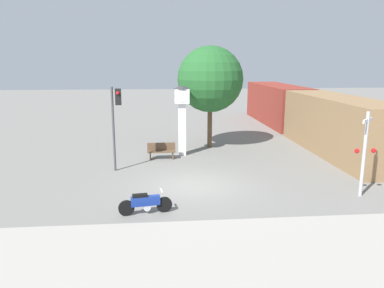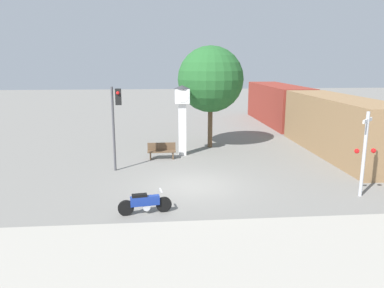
{
  "view_description": "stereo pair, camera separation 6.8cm",
  "coord_description": "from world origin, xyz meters",
  "px_view_note": "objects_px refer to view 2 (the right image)",
  "views": [
    {
      "loc": [
        -1.55,
        -15.94,
        5.48
      ],
      "look_at": [
        0.07,
        1.78,
        1.53
      ],
      "focal_mm": 35.0,
      "sensor_mm": 36.0,
      "label": 1
    },
    {
      "loc": [
        -1.48,
        -15.94,
        5.48
      ],
      "look_at": [
        0.07,
        1.78,
        1.53
      ],
      "focal_mm": 35.0,
      "sensor_mm": 36.0,
      "label": 2
    }
  ],
  "objects_px": {
    "railroad_crossing_signal": "(365,151)",
    "traffic_light": "(116,114)",
    "bench": "(162,150)",
    "street_tree": "(211,79)",
    "clock_tower": "(182,109)",
    "freight_train": "(302,113)",
    "motorcycle": "(145,203)"
  },
  "relations": [
    {
      "from": "freight_train",
      "to": "railroad_crossing_signal",
      "type": "relative_size",
      "value": 6.49
    },
    {
      "from": "motorcycle",
      "to": "railroad_crossing_signal",
      "type": "relative_size",
      "value": 0.56
    },
    {
      "from": "motorcycle",
      "to": "traffic_light",
      "type": "height_order",
      "value": "traffic_light"
    },
    {
      "from": "railroad_crossing_signal",
      "to": "street_tree",
      "type": "xyz_separation_m",
      "value": [
        -5.01,
        9.58,
        2.43
      ]
    },
    {
      "from": "motorcycle",
      "to": "clock_tower",
      "type": "height_order",
      "value": "clock_tower"
    },
    {
      "from": "motorcycle",
      "to": "traffic_light",
      "type": "relative_size",
      "value": 0.46
    },
    {
      "from": "freight_train",
      "to": "traffic_light",
      "type": "relative_size",
      "value": 5.37
    },
    {
      "from": "street_tree",
      "to": "motorcycle",
      "type": "bearing_deg",
      "value": -109.8
    },
    {
      "from": "bench",
      "to": "motorcycle",
      "type": "bearing_deg",
      "value": -94.9
    },
    {
      "from": "traffic_light",
      "to": "street_tree",
      "type": "height_order",
      "value": "street_tree"
    },
    {
      "from": "freight_train",
      "to": "railroad_crossing_signal",
      "type": "distance_m",
      "value": 13.25
    },
    {
      "from": "motorcycle",
      "to": "traffic_light",
      "type": "distance_m",
      "value": 6.47
    },
    {
      "from": "clock_tower",
      "to": "railroad_crossing_signal",
      "type": "xyz_separation_m",
      "value": [
        6.92,
        -7.67,
        -0.8
      ]
    },
    {
      "from": "freight_train",
      "to": "traffic_light",
      "type": "distance_m",
      "value": 15.36
    },
    {
      "from": "freight_train",
      "to": "traffic_light",
      "type": "bearing_deg",
      "value": -146.94
    },
    {
      "from": "street_tree",
      "to": "bench",
      "type": "distance_m",
      "value": 5.71
    },
    {
      "from": "freight_train",
      "to": "street_tree",
      "type": "bearing_deg",
      "value": -155.11
    },
    {
      "from": "railroad_crossing_signal",
      "to": "street_tree",
      "type": "height_order",
      "value": "street_tree"
    },
    {
      "from": "bench",
      "to": "freight_train",
      "type": "bearing_deg",
      "value": 30.41
    },
    {
      "from": "clock_tower",
      "to": "bench",
      "type": "height_order",
      "value": "clock_tower"
    },
    {
      "from": "railroad_crossing_signal",
      "to": "traffic_light",
      "type": "bearing_deg",
      "value": 155.83
    },
    {
      "from": "clock_tower",
      "to": "railroad_crossing_signal",
      "type": "relative_size",
      "value": 1.17
    },
    {
      "from": "clock_tower",
      "to": "freight_train",
      "type": "distance_m",
      "value": 10.82
    },
    {
      "from": "railroad_crossing_signal",
      "to": "bench",
      "type": "height_order",
      "value": "railroad_crossing_signal"
    },
    {
      "from": "clock_tower",
      "to": "motorcycle",
      "type": "bearing_deg",
      "value": -102.38
    },
    {
      "from": "traffic_light",
      "to": "bench",
      "type": "xyz_separation_m",
      "value": [
        2.24,
        2.14,
        -2.44
      ]
    },
    {
      "from": "bench",
      "to": "street_tree",
      "type": "bearing_deg",
      "value": 41.23
    },
    {
      "from": "motorcycle",
      "to": "street_tree",
      "type": "height_order",
      "value": "street_tree"
    },
    {
      "from": "clock_tower",
      "to": "railroad_crossing_signal",
      "type": "distance_m",
      "value": 10.36
    },
    {
      "from": "clock_tower",
      "to": "railroad_crossing_signal",
      "type": "bearing_deg",
      "value": -47.93
    },
    {
      "from": "traffic_light",
      "to": "motorcycle",
      "type": "bearing_deg",
      "value": -74.74
    },
    {
      "from": "street_tree",
      "to": "bench",
      "type": "height_order",
      "value": "street_tree"
    }
  ]
}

